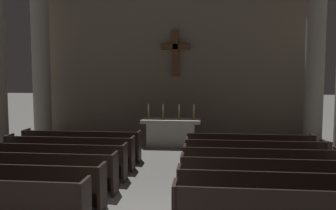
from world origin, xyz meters
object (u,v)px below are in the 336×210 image
Objects in this scene: pew_right_row_6 at (249,149)px; column_right_third at (314,70)px; pew_left_row_6 at (82,145)px; column_left_third at (41,70)px; candlestick_inner_right at (179,115)px; pew_right_row_5 at (254,157)px; altar at (171,132)px; candlestick_outer_left at (149,114)px; pew_right_row_2 at (276,194)px; pew_right_row_3 at (267,178)px; pew_left_row_5 at (70,152)px; pew_right_row_4 at (259,166)px; candlestick_outer_right at (194,115)px; candlestick_inner_left at (163,114)px; pew_left_row_3 at (37,171)px; pew_left_row_4 at (55,161)px; pew_left_row_2 at (14,185)px.

column_right_third is at bearing 48.81° from pew_right_row_6.
column_left_third is (-2.72, 3.10, 2.37)m from pew_left_row_6.
candlestick_inner_right is (5.60, -0.62, -1.66)m from column_left_third.
column_left_third is (-7.88, 4.10, 2.37)m from pew_right_row_5.
candlestick_outer_left reaches higher than altar.
candlestick_inner_right reaches higher than pew_right_row_6.
pew_left_row_6 is 1.00× the size of pew_right_row_2.
pew_right_row_3 is 7.07m from column_right_third.
pew_left_row_5 is 5.26m from pew_right_row_4.
candlestick_outer_right is (3.43, 2.49, 0.71)m from pew_left_row_6.
pew_left_row_5 is 6.56× the size of candlestick_inner_right.
candlestick_outer_left is (-3.43, 2.49, 0.71)m from pew_right_row_6.
pew_right_row_6 is (0.00, 3.98, 0.00)m from pew_right_row_2.
pew_right_row_2 is at bearing -90.00° from pew_right_row_5.
candlestick_inner_right is (0.60, 0.00, 0.00)m from candlestick_inner_left.
pew_right_row_6 is at bearing -131.19° from column_right_third.
candlestick_outer_right reaches higher than pew_right_row_3.
pew_left_row_3 is 5.17m from pew_right_row_3.
column_right_third is (2.72, 7.08, 2.37)m from pew_right_row_2.
candlestick_outer_right is at bearing 124.87° from pew_right_row_6.
pew_right_row_2 is 0.99m from pew_right_row_3.
pew_left_row_5 is 4.57m from candlestick_inner_right.
column_left_third is at bearing 173.36° from altar.
altar is at bearing 111.78° from pew_right_row_2.
altar is at bearing 53.43° from pew_left_row_5.
altar is (2.58, 4.48, 0.06)m from pew_left_row_4.
candlestick_outer_right is (-1.73, 2.49, 0.71)m from pew_right_row_6.
pew_right_row_4 is at bearing 90.00° from pew_right_row_3.
column_left_third is at bearing 118.08° from pew_left_row_4.
pew_left_row_3 is at bearing -90.00° from pew_left_row_6.
pew_right_row_6 is 0.63× the size of column_left_third.
candlestick_outer_left is at bearing 68.84° from pew_left_row_4.
column_left_third is at bearing 147.13° from pew_right_row_4.
pew_left_row_5 is at bearing -90.00° from pew_left_row_6.
candlestick_inner_right reaches higher than pew_right_row_2.
pew_right_row_2 is (5.17, 0.00, 0.00)m from pew_left_row_2.
column_right_third reaches higher than candlestick_outer_left.
pew_right_row_2 and pew_right_row_6 have the same top height.
pew_left_row_3 is 6.56× the size of candlestick_inner_left.
altar is 3.89× the size of candlestick_outer_left.
candlestick_outer_right is (-1.73, 6.46, 0.71)m from pew_right_row_2.
pew_left_row_3 is 2.98m from pew_left_row_6.
pew_right_row_2 and pew_right_row_3 have the same top height.
column_right_third is (2.72, 4.10, 2.37)m from pew_right_row_5.
pew_left_row_6 and pew_right_row_6 have the same top height.
pew_left_row_5 is 6.56× the size of candlestick_outer_left.
column_left_third is at bearing 158.51° from pew_right_row_6.
column_right_third is 10.36× the size of candlestick_inner_right.
pew_left_row_3 and pew_right_row_6 have the same top height.
column_left_third reaches higher than altar.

